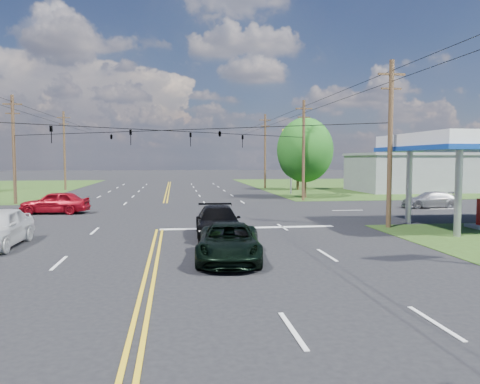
{
  "coord_description": "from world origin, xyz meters",
  "views": [
    {
      "loc": [
        0.86,
        -22.19,
        3.92
      ],
      "look_at": [
        4.81,
        6.0,
        1.93
      ],
      "focal_mm": 35.0,
      "sensor_mm": 36.0,
      "label": 1
    }
  ],
  "objects": [
    {
      "name": "retail_ne",
      "position": [
        30.0,
        32.0,
        2.2
      ],
      "size": [
        14.0,
        10.0,
        4.4
      ],
      "primitive_type": "cube",
      "color": "gray",
      "rests_on": "ground"
    },
    {
      "name": "tree_right_a",
      "position": [
        14.0,
        24.0,
        4.87
      ],
      "size": [
        5.7,
        5.7,
        8.18
      ],
      "color": "#3E311A",
      "rests_on": "ground"
    },
    {
      "name": "stop_bar",
      "position": [
        5.0,
        4.0,
        0.0
      ],
      "size": [
        10.0,
        0.5,
        0.02
      ],
      "primitive_type": "cube",
      "color": "silver",
      "rests_on": "ground"
    },
    {
      "name": "suv_black",
      "position": [
        3.0,
        1.09,
        0.78
      ],
      "size": [
        2.33,
        5.42,
        1.56
      ],
      "primitive_type": "imported",
      "rotation": [
        0.0,
        0.0,
        -0.03
      ],
      "color": "black",
      "rests_on": "ground"
    },
    {
      "name": "pole_se",
      "position": [
        13.0,
        3.0,
        4.92
      ],
      "size": [
        1.6,
        0.28,
        9.5
      ],
      "color": "#3E311A",
      "rests_on": "ground"
    },
    {
      "name": "power_lines",
      "position": [
        0.0,
        10.0,
        8.6
      ],
      "size": [
        26.04,
        100.0,
        0.64
      ],
      "color": "black",
      "rests_on": "ground"
    },
    {
      "name": "polesign_ne",
      "position": [
        14.0,
        29.68,
        5.72
      ],
      "size": [
        2.05,
        0.71,
        7.45
      ],
      "color": "#A5A5AA",
      "rests_on": "ground"
    },
    {
      "name": "tree_right_b",
      "position": [
        16.5,
        36.0,
        4.22
      ],
      "size": [
        4.94,
        4.94,
        7.09
      ],
      "color": "#3E311A",
      "rests_on": "ground"
    },
    {
      "name": "pole_ne",
      "position": [
        13.0,
        21.0,
        4.92
      ],
      "size": [
        1.6,
        0.28,
        9.5
      ],
      "color": "#3E311A",
      "rests_on": "ground"
    },
    {
      "name": "pole_left_far",
      "position": [
        -13.0,
        40.0,
        5.17
      ],
      "size": [
        1.6,
        0.28,
        10.0
      ],
      "color": "#3E311A",
      "rests_on": "ground"
    },
    {
      "name": "ground",
      "position": [
        0.0,
        12.0,
        0.0
      ],
      "size": [
        280.0,
        280.0,
        0.0
      ],
      "primitive_type": "plane",
      "color": "black",
      "rests_on": "ground"
    },
    {
      "name": "span_wire_signals",
      "position": [
        0.0,
        12.0,
        6.0
      ],
      "size": [
        26.0,
        18.0,
        1.13
      ],
      "color": "black",
      "rests_on": "ground"
    },
    {
      "name": "pickup_dkgreen",
      "position": [
        2.92,
        -4.44,
        0.72
      ],
      "size": [
        2.98,
        5.43,
        1.44
      ],
      "primitive_type": "imported",
      "rotation": [
        0.0,
        0.0,
        -0.12
      ],
      "color": "black",
      "rests_on": "ground"
    },
    {
      "name": "tree_far_r",
      "position": [
        34.0,
        42.0,
        4.54
      ],
      "size": [
        5.32,
        5.32,
        7.63
      ],
      "color": "#3E311A",
      "rests_on": "ground"
    },
    {
      "name": "sedan_red",
      "position": [
        -7.73,
        13.0,
        0.81
      ],
      "size": [
        4.91,
        2.32,
        1.62
      ],
      "primitive_type": "imported",
      "rotation": [
        0.0,
        0.0,
        -1.66
      ],
      "color": "maroon",
      "rests_on": "ground"
    },
    {
      "name": "sedan_far",
      "position": [
        21.33,
        13.0,
        0.66
      ],
      "size": [
        4.62,
        2.06,
        1.32
      ],
      "primitive_type": "imported",
      "rotation": [
        0.0,
        0.0,
        -1.62
      ],
      "color": "#9D9CA1",
      "rests_on": "ground"
    },
    {
      "name": "grass_ne",
      "position": [
        35.0,
        44.0,
        0.0
      ],
      "size": [
        46.0,
        48.0,
        0.03
      ],
      "primitive_type": "cube",
      "color": "#293D13",
      "rests_on": "ground"
    },
    {
      "name": "pole_nw",
      "position": [
        -13.0,
        21.0,
        4.92
      ],
      "size": [
        1.6,
        0.28,
        9.5
      ],
      "color": "#3E311A",
      "rests_on": "ground"
    },
    {
      "name": "pole_right_far",
      "position": [
        13.0,
        40.0,
        5.17
      ],
      "size": [
        1.6,
        0.28,
        10.0
      ],
      "color": "#3E311A",
      "rests_on": "ground"
    }
  ]
}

